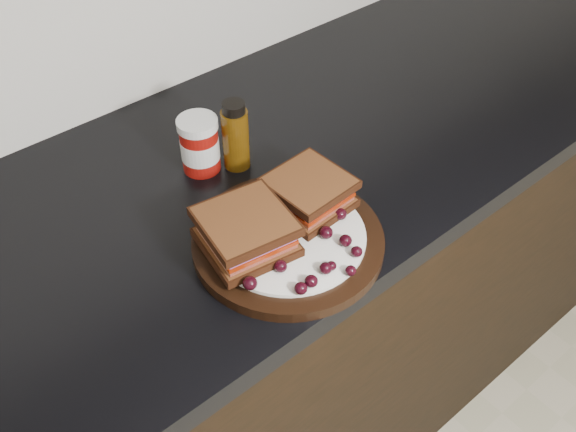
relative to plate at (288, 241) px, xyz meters
name	(u,v)px	position (x,y,z in m)	size (l,w,h in m)	color
base_cabinets	(206,373)	(-0.08, 0.17, -0.48)	(3.96, 0.58, 0.86)	black
countertop	(181,218)	(-0.08, 0.17, -0.03)	(3.98, 0.60, 0.04)	black
plate	(288,241)	(0.00, 0.00, 0.00)	(0.28, 0.28, 0.02)	black
sandwich_left	(246,232)	(-0.06, 0.02, 0.04)	(0.12, 0.12, 0.05)	brown
sandwich_right	(309,193)	(0.06, 0.03, 0.04)	(0.11, 0.11, 0.05)	brown
grape_0	(250,283)	(-0.10, -0.04, 0.02)	(0.02, 0.02, 0.02)	black
grape_1	(281,266)	(-0.05, -0.05, 0.02)	(0.02, 0.02, 0.02)	black
grape_2	(301,288)	(-0.06, -0.09, 0.02)	(0.02, 0.02, 0.02)	black
grape_3	(311,281)	(-0.04, -0.09, 0.02)	(0.02, 0.02, 0.02)	black
grape_4	(326,268)	(-0.01, -0.09, 0.02)	(0.02, 0.02, 0.02)	black
grape_5	(331,266)	(0.00, -0.09, 0.02)	(0.01, 0.01, 0.01)	black
grape_6	(351,271)	(0.02, -0.11, 0.02)	(0.02, 0.02, 0.01)	black
grape_7	(357,252)	(0.05, -0.09, 0.02)	(0.02, 0.02, 0.02)	black
grape_8	(346,241)	(0.05, -0.07, 0.02)	(0.02, 0.02, 0.02)	black
grape_9	(326,233)	(0.04, -0.04, 0.02)	(0.02, 0.02, 0.02)	black
grape_10	(341,214)	(0.08, -0.02, 0.02)	(0.02, 0.02, 0.02)	black
grape_11	(339,213)	(0.08, -0.02, 0.02)	(0.02, 0.02, 0.02)	black
grape_12	(339,207)	(0.09, -0.01, 0.02)	(0.02, 0.02, 0.02)	black
grape_13	(319,190)	(0.09, 0.04, 0.02)	(0.02, 0.02, 0.01)	black
grape_14	(295,198)	(0.05, 0.04, 0.02)	(0.02, 0.02, 0.02)	black
grape_15	(251,229)	(-0.04, 0.04, 0.02)	(0.02, 0.02, 0.02)	black
grape_16	(232,232)	(-0.07, 0.05, 0.02)	(0.02, 0.02, 0.02)	black
grape_17	(243,248)	(-0.07, 0.01, 0.02)	(0.02, 0.02, 0.02)	black
grape_18	(234,259)	(-0.09, 0.00, 0.02)	(0.02, 0.02, 0.02)	black
grape_19	(245,260)	(-0.08, -0.01, 0.02)	(0.02, 0.02, 0.02)	black
grape_20	(254,232)	(-0.04, 0.03, 0.02)	(0.02, 0.02, 0.02)	black
grape_21	(250,246)	(-0.06, 0.01, 0.02)	(0.02, 0.02, 0.02)	black
grape_22	(249,249)	(-0.07, 0.01, 0.02)	(0.02, 0.02, 0.02)	black
condiment_jar	(200,145)	(0.00, 0.23, 0.04)	(0.07, 0.07, 0.10)	maroon
oil_bottle	(235,135)	(0.05, 0.20, 0.05)	(0.04, 0.04, 0.12)	#482C07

